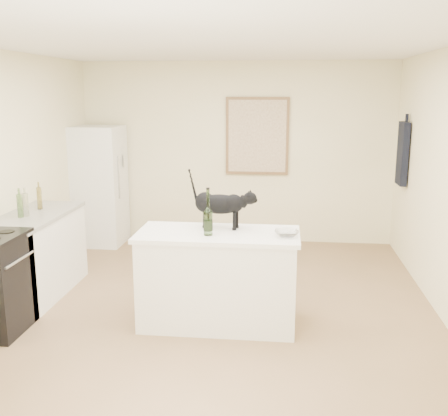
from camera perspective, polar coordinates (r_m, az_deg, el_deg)
floor at (r=5.38m, az=-1.43°, el=-11.34°), size 5.50×5.50×0.00m
ceiling at (r=4.95m, az=-1.60°, el=17.42°), size 5.50×5.50×0.00m
wall_back at (r=7.71m, az=1.35°, el=5.94°), size 4.50×0.00×4.50m
wall_front at (r=2.40m, az=-10.81°, el=-8.99°), size 4.50×0.00×4.50m
island_base at (r=5.03m, az=-0.64°, el=-7.81°), size 1.44×0.67×0.86m
island_top at (r=4.89m, az=-0.65°, el=-2.86°), size 1.50×0.70×0.04m
left_cabinets at (r=6.07m, az=-19.68°, el=-4.98°), size 0.60×1.40×0.86m
left_countertop at (r=5.95m, az=-19.99°, el=-0.84°), size 0.62×1.44×0.04m
fridge at (r=7.81m, az=-13.36°, el=2.35°), size 0.68×0.68×1.70m
artwork_frame at (r=7.63m, az=3.60°, el=7.74°), size 0.90×0.03×1.10m
artwork_canvas at (r=7.62m, az=3.59°, el=7.73°), size 0.82×0.00×1.02m
hanging_garment at (r=7.13m, az=18.71°, el=5.58°), size 0.08×0.34×0.80m
black_cat at (r=5.00m, az=-0.47°, el=0.15°), size 0.61×0.28×0.41m
wine_bottle at (r=4.74m, az=-1.73°, el=-0.70°), size 0.10×0.10×0.38m
glass_bowl at (r=4.77m, az=6.78°, el=-2.75°), size 0.23×0.23×0.05m
fridge_paper at (r=7.77m, az=-10.76°, el=5.04°), size 0.04×0.13×0.17m
counter_bottle_cluster at (r=5.94m, az=-20.38°, el=0.50°), size 0.09×0.46×0.25m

